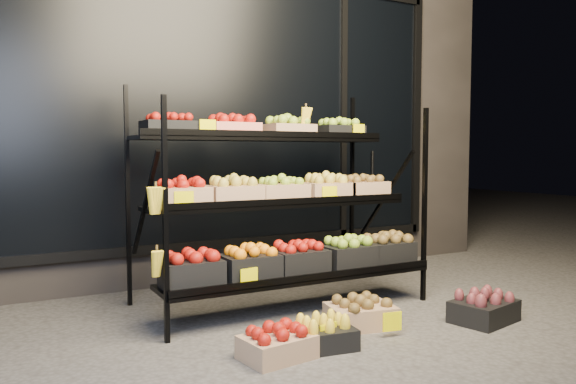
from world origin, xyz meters
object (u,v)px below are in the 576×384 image
floor_crate_midleft (323,334)px  floor_crate_midright (361,312)px  display_rack (282,202)px  floor_crate_left (277,342)px

floor_crate_midleft → floor_crate_midright: floor_crate_midright is taller
display_rack → floor_crate_midleft: size_ratio=5.47×
floor_crate_left → floor_crate_midright: 0.80m
floor_crate_left → floor_crate_midright: size_ratio=0.88×
display_rack → floor_crate_midleft: (-0.24, -0.96, -0.70)m
floor_crate_left → floor_crate_midright: floor_crate_midright is taller
display_rack → floor_crate_left: display_rack is taller
display_rack → floor_crate_midright: 1.02m
display_rack → floor_crate_left: bearing=-119.5°
floor_crate_midright → floor_crate_left: bearing=-150.4°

